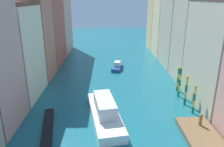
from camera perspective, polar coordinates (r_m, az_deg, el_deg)
The scene contains 19 objects.
ground_plane at distance 41.26m, azimuth 0.11°, elevation -2.04°, with size 154.00×154.00×0.00m, color #196070.
building_left_2 at distance 36.23m, azimuth -23.78°, elevation 5.22°, with size 6.34×9.53×14.34m.
building_left_3 at distance 43.94m, azimuth -20.04°, elevation 12.22°, with size 6.34×7.66×20.91m.
building_left_4 at distance 53.20m, azimuth -16.67°, elevation 12.45°, with size 6.34×11.47×18.89m.
building_left_5 at distance 64.55m, azimuth -13.95°, elevation 13.65°, with size 6.34×11.72×18.76m.
building_right_1 at distance 34.03m, azimuth 26.24°, elevation 4.66°, with size 6.34×12.03×15.02m.
building_right_2 at distance 43.01m, azimuth 20.35°, elevation 8.31°, with size 6.34×7.98×15.37m.
building_right_3 at distance 51.45m, azimuth 17.02°, elevation 13.79°, with size 6.34×10.34×21.68m.
building_right_4 at distance 60.89m, azimuth 14.08°, elevation 12.94°, with size 6.34×8.64×17.90m.
building_right_5 at distance 69.38m, azimuth 12.25°, elevation 14.19°, with size 6.34×8.43×18.95m.
waterfront_dock at distance 27.61m, azimuth 21.66°, elevation -14.25°, with size 3.74×6.49×0.57m.
person_on_dock at distance 28.36m, azimuth 21.86°, elevation -10.95°, with size 0.36×0.36×1.58m.
mooring_pole_0 at distance 31.41m, azimuth 20.41°, elevation -6.19°, with size 0.32×0.32×4.06m.
mooring_pole_1 at distance 33.39m, azimuth 18.52°, elevation -4.04°, with size 0.39×0.39×4.49m.
mooring_pole_2 at distance 35.73m, azimuth 17.06°, elevation -2.02°, with size 0.35×0.35×4.90m.
mooring_pole_3 at distance 37.98m, azimuth 16.67°, elevation -1.29°, with size 0.39×0.39×4.20m.
vaporetto_white at distance 28.66m, azimuth -1.88°, elevation -9.70°, with size 5.19×11.84×2.85m.
gondola_black at distance 27.29m, azimuth -16.34°, elevation -14.26°, with size 3.27×10.88×0.38m.
motorboat_0 at distance 48.14m, azimuth 1.37°, elevation 1.81°, with size 2.76×5.39×1.70m.
Camera 1 is at (-0.82, -13.99, 14.82)m, focal length 35.53 mm.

